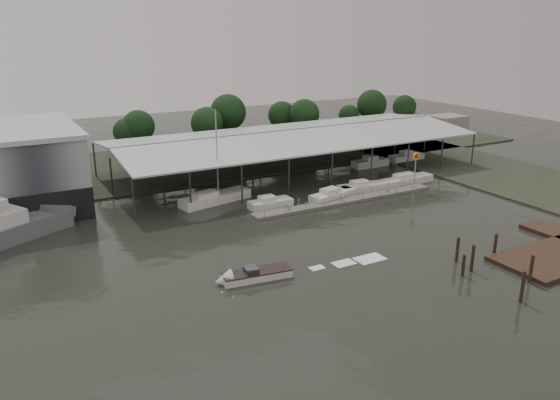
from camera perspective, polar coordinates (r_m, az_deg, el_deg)
ground at (r=58.84m, az=0.76°, el=-5.05°), size 200.00×200.00×0.00m
land_strip_far at (r=95.75m, az=-11.89°, el=3.66°), size 140.00×30.00×0.30m
land_strip_east at (r=94.67m, az=21.85°, el=2.59°), size 20.00×60.00×0.30m
covered_boat_shed at (r=88.58m, az=1.29°, el=6.91°), size 58.24×24.00×6.96m
floating_dock at (r=74.37m, az=6.95°, el=-0.07°), size 28.00×2.00×1.40m
shell_fuel_sign at (r=80.81m, az=13.98°, el=3.72°), size 1.10×0.18×5.55m
distant_commercial_buildings at (r=127.53m, az=13.99°, el=7.78°), size 22.00×8.00×4.00m
white_sailboat at (r=73.96m, az=-6.88°, el=0.19°), size 10.48×4.59×12.69m
speedboat_underway at (r=51.78m, az=-3.12°, el=-7.92°), size 18.32×4.33×2.00m
moored_cruiser_0 at (r=71.47m, az=-1.04°, el=-0.33°), size 5.82×2.23×1.70m
moored_cruiser_1 at (r=75.21m, az=5.50°, el=0.51°), size 7.64×3.76×1.70m
moored_cruiser_2 at (r=79.48m, az=8.53°, el=1.35°), size 7.40×2.93×1.70m
moored_cruiser_3 at (r=84.44m, az=13.00°, el=2.06°), size 9.34×2.60×1.70m
mooring_pilings at (r=56.24m, az=21.11°, el=-6.34°), size 7.47×9.21×3.49m
horizon_tree_line at (r=109.34m, az=-0.61°, el=8.88°), size 67.03×10.79×10.38m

